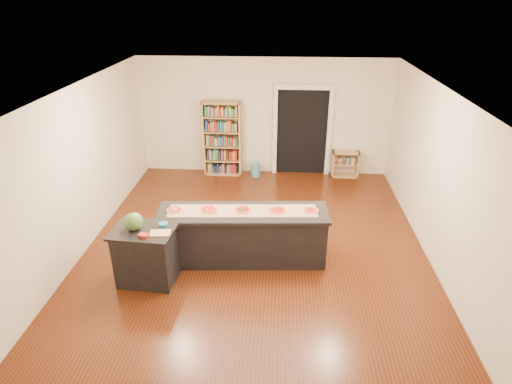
# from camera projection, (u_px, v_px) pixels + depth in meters

# --- Properties ---
(room) EXTENTS (6.00, 7.00, 2.80)m
(room) POSITION_uv_depth(u_px,v_px,m) (255.00, 176.00, 7.09)
(room) COLOR beige
(room) RESTS_ON ground
(doorway) EXTENTS (1.40, 0.09, 2.21)m
(doorway) POSITION_uv_depth(u_px,v_px,m) (302.00, 126.00, 10.24)
(doorway) COLOR black
(doorway) RESTS_ON room
(kitchen_island) EXTENTS (2.79, 0.76, 0.92)m
(kitchen_island) POSITION_uv_depth(u_px,v_px,m) (243.00, 236.00, 7.16)
(kitchen_island) COLOR black
(kitchen_island) RESTS_ON ground
(side_counter) EXTENTS (0.94, 0.69, 0.93)m
(side_counter) POSITION_uv_depth(u_px,v_px,m) (146.00, 255.00, 6.63)
(side_counter) COLOR black
(side_counter) RESTS_ON ground
(bookshelf) EXTENTS (0.91, 0.32, 1.82)m
(bookshelf) POSITION_uv_depth(u_px,v_px,m) (222.00, 139.00, 10.32)
(bookshelf) COLOR tan
(bookshelf) RESTS_ON ground
(low_shelf) EXTENTS (0.65, 0.28, 0.65)m
(low_shelf) POSITION_uv_depth(u_px,v_px,m) (345.00, 164.00, 10.42)
(low_shelf) COLOR tan
(low_shelf) RESTS_ON ground
(waste_bin) EXTENTS (0.24, 0.24, 0.34)m
(waste_bin) POSITION_uv_depth(u_px,v_px,m) (256.00, 169.00, 10.51)
(waste_bin) COLOR teal
(waste_bin) RESTS_ON ground
(kraft_paper) EXTENTS (2.45, 0.60, 0.00)m
(kraft_paper) POSITION_uv_depth(u_px,v_px,m) (243.00, 211.00, 6.99)
(kraft_paper) COLOR #A67856
(kraft_paper) RESTS_ON kitchen_island
(watermelon) EXTENTS (0.27, 0.27, 0.27)m
(watermelon) POSITION_uv_depth(u_px,v_px,m) (134.00, 221.00, 6.38)
(watermelon) COLOR #144214
(watermelon) RESTS_ON side_counter
(cutting_board) EXTENTS (0.32, 0.23, 0.02)m
(cutting_board) POSITION_uv_depth(u_px,v_px,m) (160.00, 233.00, 6.32)
(cutting_board) COLOR tan
(cutting_board) RESTS_ON side_counter
(package_red) EXTENTS (0.16, 0.13, 0.05)m
(package_red) POSITION_uv_depth(u_px,v_px,m) (144.00, 236.00, 6.23)
(package_red) COLOR maroon
(package_red) RESTS_ON side_counter
(package_teal) EXTENTS (0.15, 0.15, 0.06)m
(package_teal) POSITION_uv_depth(u_px,v_px,m) (164.00, 225.00, 6.51)
(package_teal) COLOR #195966
(package_teal) RESTS_ON side_counter
(pizza_a) EXTENTS (0.27, 0.27, 0.02)m
(pizza_a) POSITION_uv_depth(u_px,v_px,m) (175.00, 210.00, 6.99)
(pizza_a) COLOR #AF7943
(pizza_a) RESTS_ON kitchen_island
(pizza_b) EXTENTS (0.30, 0.30, 0.02)m
(pizza_b) POSITION_uv_depth(u_px,v_px,m) (209.00, 210.00, 6.99)
(pizza_b) COLOR #AF7943
(pizza_b) RESTS_ON kitchen_island
(pizza_c) EXTENTS (0.26, 0.26, 0.02)m
(pizza_c) POSITION_uv_depth(u_px,v_px,m) (243.00, 210.00, 6.99)
(pizza_c) COLOR #AF7943
(pizza_c) RESTS_ON kitchen_island
(pizza_d) EXTENTS (0.31, 0.31, 0.02)m
(pizza_d) POSITION_uv_depth(u_px,v_px,m) (277.00, 210.00, 6.98)
(pizza_d) COLOR #AF7943
(pizza_d) RESTS_ON kitchen_island
(pizza_e) EXTENTS (0.26, 0.26, 0.02)m
(pizza_e) POSITION_uv_depth(u_px,v_px,m) (311.00, 210.00, 6.98)
(pizza_e) COLOR #AF7943
(pizza_e) RESTS_ON kitchen_island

